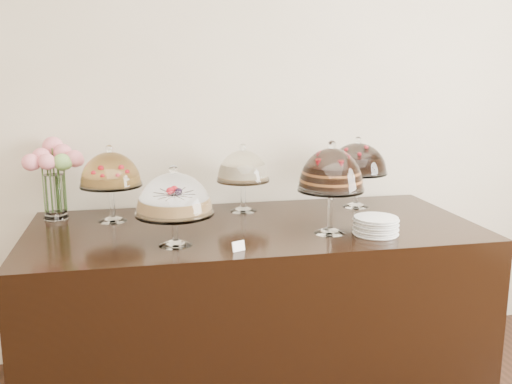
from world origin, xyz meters
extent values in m
cube|color=beige|center=(0.00, 3.00, 1.50)|extent=(5.00, 0.04, 3.00)
cube|color=black|center=(-0.07, 2.45, 0.45)|extent=(2.20, 1.00, 0.90)
cone|color=white|center=(-0.48, 2.20, 0.91)|extent=(0.15, 0.15, 0.02)
cylinder|color=white|center=(-0.48, 2.20, 0.98)|extent=(0.03, 0.03, 0.11)
cylinder|color=white|center=(-0.48, 2.20, 1.04)|extent=(0.34, 0.34, 0.01)
cylinder|color=tan|center=(-0.48, 2.20, 1.08)|extent=(0.27, 0.27, 0.06)
sphere|color=red|center=(-0.41, 2.22, 1.12)|extent=(0.02, 0.02, 0.02)
sphere|color=red|center=(-0.53, 2.25, 1.12)|extent=(0.02, 0.02, 0.02)
sphere|color=red|center=(-0.49, 2.13, 1.12)|extent=(0.02, 0.02, 0.02)
sphere|color=white|center=(-0.48, 2.20, 1.24)|extent=(0.04, 0.04, 0.04)
cone|color=white|center=(0.25, 2.24, 0.91)|extent=(0.15, 0.15, 0.02)
cylinder|color=white|center=(0.25, 2.24, 1.02)|extent=(0.03, 0.03, 0.18)
cylinder|color=white|center=(0.25, 2.24, 1.11)|extent=(0.31, 0.31, 0.01)
cylinder|color=black|center=(0.25, 2.24, 1.17)|extent=(0.24, 0.24, 0.10)
sphere|color=red|center=(0.31, 2.26, 1.23)|extent=(0.02, 0.02, 0.02)
sphere|color=red|center=(0.23, 2.31, 1.23)|extent=(0.02, 0.02, 0.02)
sphere|color=red|center=(0.19, 2.23, 1.23)|extent=(0.02, 0.02, 0.02)
sphere|color=red|center=(0.27, 2.18, 1.23)|extent=(0.02, 0.02, 0.02)
sphere|color=white|center=(0.25, 2.24, 1.32)|extent=(0.04, 0.04, 0.04)
cone|color=white|center=(-0.07, 2.75, 0.91)|extent=(0.15, 0.15, 0.02)
cylinder|color=white|center=(-0.07, 2.75, 1.00)|extent=(0.03, 0.03, 0.14)
cylinder|color=white|center=(-0.07, 2.75, 1.07)|extent=(0.29, 0.29, 0.01)
cylinder|color=beige|center=(-0.07, 2.75, 1.12)|extent=(0.22, 0.22, 0.08)
sphere|color=white|center=(-0.07, 2.75, 1.25)|extent=(0.04, 0.04, 0.04)
cone|color=white|center=(0.57, 2.72, 0.91)|extent=(0.15, 0.15, 0.02)
cylinder|color=white|center=(0.57, 2.72, 1.01)|extent=(0.03, 0.03, 0.17)
cylinder|color=white|center=(0.57, 2.72, 1.10)|extent=(0.33, 0.33, 0.01)
cylinder|color=black|center=(0.57, 2.72, 1.14)|extent=(0.26, 0.26, 0.08)
sphere|color=red|center=(0.64, 2.74, 1.19)|extent=(0.02, 0.02, 0.02)
sphere|color=red|center=(0.52, 2.77, 1.19)|extent=(0.02, 0.02, 0.02)
sphere|color=red|center=(0.56, 2.65, 1.19)|extent=(0.02, 0.02, 0.02)
sphere|color=white|center=(0.57, 2.72, 1.28)|extent=(0.04, 0.04, 0.04)
cone|color=white|center=(-0.76, 2.68, 0.91)|extent=(0.15, 0.15, 0.02)
cylinder|color=white|center=(-0.76, 2.68, 1.00)|extent=(0.03, 0.03, 0.16)
cylinder|color=white|center=(-0.76, 2.68, 1.09)|extent=(0.31, 0.31, 0.01)
cylinder|color=#B37F34|center=(-0.76, 2.68, 1.11)|extent=(0.27, 0.27, 0.04)
sphere|color=red|center=(-0.69, 2.70, 1.15)|extent=(0.02, 0.02, 0.02)
sphere|color=red|center=(-0.74, 2.75, 1.15)|extent=(0.02, 0.02, 0.02)
sphere|color=red|center=(-0.82, 2.73, 1.15)|extent=(0.02, 0.02, 0.02)
sphere|color=red|center=(-0.83, 2.66, 1.15)|extent=(0.02, 0.02, 0.02)
sphere|color=red|center=(-0.78, 2.61, 1.15)|extent=(0.02, 0.02, 0.02)
sphere|color=red|center=(-0.71, 2.63, 1.15)|extent=(0.02, 0.02, 0.02)
sphere|color=white|center=(-0.76, 2.68, 1.27)|extent=(0.04, 0.04, 0.04)
cylinder|color=white|center=(-1.05, 2.80, 1.02)|extent=(0.11, 0.11, 0.23)
cylinder|color=#476B2D|center=(-1.00, 2.79, 1.08)|extent=(0.01, 0.01, 0.27)
sphere|color=pink|center=(-0.94, 2.79, 1.21)|extent=(0.09, 0.09, 0.09)
cylinder|color=#476B2D|center=(-1.03, 2.82, 1.09)|extent=(0.01, 0.01, 0.30)
sphere|color=pink|center=(-1.00, 2.85, 1.24)|extent=(0.09, 0.09, 0.09)
cylinder|color=#476B2D|center=(-1.06, 2.85, 1.10)|extent=(0.01, 0.01, 0.32)
sphere|color=pink|center=(-1.06, 2.91, 1.26)|extent=(0.11, 0.11, 0.11)
cylinder|color=#476B2D|center=(-1.08, 2.80, 1.08)|extent=(0.01, 0.01, 0.28)
sphere|color=pink|center=(-1.11, 2.81, 1.22)|extent=(0.09, 0.09, 0.09)
cylinder|color=#476B2D|center=(-1.10, 2.77, 1.07)|extent=(0.01, 0.01, 0.27)
sphere|color=pink|center=(-1.15, 2.75, 1.21)|extent=(0.09, 0.09, 0.09)
cylinder|color=#476B2D|center=(-1.06, 2.77, 1.07)|extent=(0.01, 0.01, 0.27)
sphere|color=pink|center=(-1.07, 2.74, 1.21)|extent=(0.08, 0.08, 0.08)
cylinder|color=#476B2D|center=(-1.03, 2.77, 1.07)|extent=(0.01, 0.01, 0.26)
sphere|color=#75A750|center=(-1.00, 2.75, 1.20)|extent=(0.09, 0.09, 0.09)
cylinder|color=white|center=(0.46, 2.17, 0.90)|extent=(0.21, 0.21, 0.01)
cylinder|color=white|center=(0.46, 2.17, 0.92)|extent=(0.20, 0.20, 0.01)
cylinder|color=white|center=(0.46, 2.17, 0.93)|extent=(0.21, 0.21, 0.01)
cylinder|color=white|center=(0.46, 2.17, 0.94)|extent=(0.20, 0.20, 0.01)
cylinder|color=white|center=(0.46, 2.17, 0.95)|extent=(0.21, 0.21, 0.01)
cylinder|color=white|center=(0.46, 2.17, 0.96)|extent=(0.20, 0.20, 0.01)
cylinder|color=white|center=(0.46, 2.17, 0.97)|extent=(0.21, 0.21, 0.01)
cylinder|color=white|center=(0.46, 2.17, 0.98)|extent=(0.20, 0.20, 0.01)
cube|color=white|center=(-0.22, 2.06, 0.92)|extent=(0.06, 0.04, 0.04)
camera|label=1|loc=(-0.62, -0.23, 1.66)|focal=40.00mm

